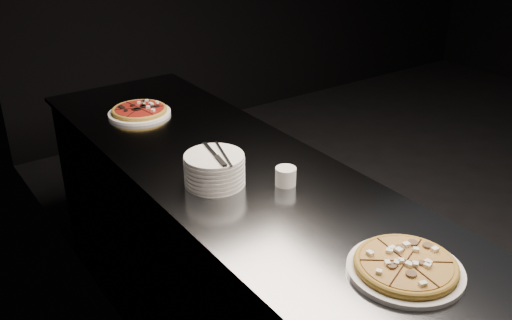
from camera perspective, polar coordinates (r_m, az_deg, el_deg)
floor at (r=4.11m, az=23.76°, el=-4.39°), size 5.00×5.00×0.00m
wall_left at (r=1.91m, az=-12.19°, el=9.55°), size 0.02×5.00×2.80m
counter at (r=2.49m, az=-2.23°, el=-10.06°), size 0.74×2.44×0.92m
pizza_mushroom at (r=1.70m, az=14.73°, el=-10.25°), size 0.39×0.39×0.04m
pizza_tomato at (r=2.80m, az=-11.57°, el=4.82°), size 0.34×0.34×0.03m
plate_stack at (r=2.09m, az=-4.17°, el=-0.95°), size 0.22×0.22×0.12m
cutlery at (r=2.06m, az=-3.77°, el=0.45°), size 0.12×0.23×0.01m
ramekin at (r=2.09m, az=2.98°, el=-1.58°), size 0.08×0.08×0.07m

